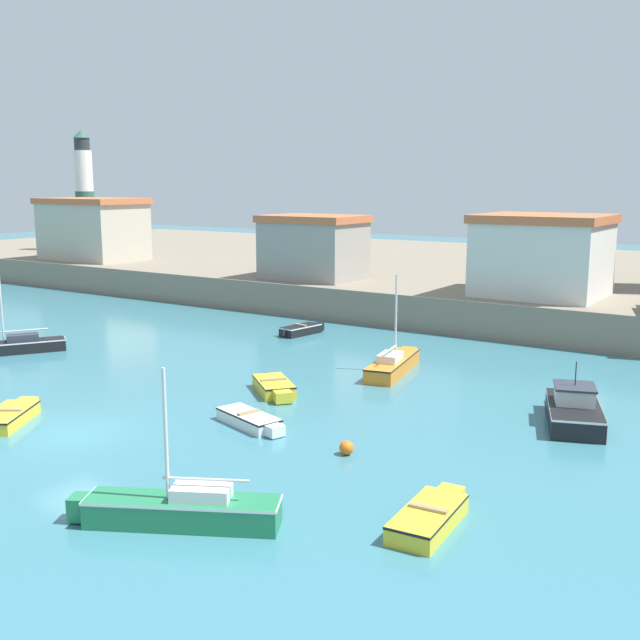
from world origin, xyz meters
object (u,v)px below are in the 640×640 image
object	(u,v)px
dinghy_white_3	(250,419)
dinghy_yellow_6	(9,416)
lighthouse	(85,193)
sailboat_black_5	(11,346)
dinghy_yellow_9	(274,387)
sailboat_green_8	(180,509)
sailboat_orange_1	(393,363)
harbor_shed_far_end	(542,255)
harbor_shed_mid_row	(93,229)
harbor_shed_near_wharf	(313,247)
mooring_buoy	(346,448)
motorboat_black_0	(574,409)
dinghy_yellow_4	(430,516)
dinghy_black_7	(302,329)

from	to	relation	value
dinghy_white_3	dinghy_yellow_6	xyz separation A→B (m)	(-7.80, -4.68, 0.02)
dinghy_white_3	lighthouse	bearing A→B (deg)	146.46
sailboat_black_5	dinghy_yellow_9	distance (m)	16.25
dinghy_white_3	lighthouse	size ratio (longest dim) A/B	0.29
sailboat_black_5	dinghy_yellow_6	world-z (taller)	sailboat_black_5
lighthouse	sailboat_green_8	bearing A→B (deg)	-37.48
sailboat_orange_1	dinghy_yellow_9	xyz separation A→B (m)	(-2.55, -6.01, -0.14)
harbor_shed_far_end	harbor_shed_mid_row	bearing A→B (deg)	-179.72
dinghy_yellow_6	harbor_shed_near_wharf	distance (m)	28.63
sailboat_green_8	harbor_shed_mid_row	world-z (taller)	harbor_shed_mid_row
sailboat_black_5	mooring_buoy	bearing A→B (deg)	-7.69
motorboat_black_0	harbor_shed_far_end	world-z (taller)	harbor_shed_far_end
dinghy_yellow_6	dinghy_yellow_9	world-z (taller)	dinghy_yellow_9
motorboat_black_0	harbor_shed_near_wharf	world-z (taller)	harbor_shed_near_wharf
sailboat_orange_1	harbor_shed_near_wharf	size ratio (longest dim) A/B	0.84
sailboat_orange_1	dinghy_yellow_4	world-z (taller)	sailboat_orange_1
motorboat_black_0	harbor_shed_near_wharf	xyz separation A→B (m)	(-22.64, 16.21, 3.90)
mooring_buoy	harbor_shed_far_end	bearing A→B (deg)	93.03
motorboat_black_0	harbor_shed_far_end	size ratio (longest dim) A/B	0.71
lighthouse	harbor_shed_near_wharf	world-z (taller)	lighthouse
dinghy_white_3	dinghy_yellow_6	bearing A→B (deg)	-149.03
sailboat_orange_1	dinghy_yellow_9	size ratio (longest dim) A/B	1.82
sailboat_orange_1	harbor_shed_near_wharf	bearing A→B (deg)	135.53
sailboat_green_8	motorboat_black_0	bearing A→B (deg)	66.48
motorboat_black_0	dinghy_yellow_4	world-z (taller)	motorboat_black_0
harbor_shed_mid_row	motorboat_black_0	bearing A→B (deg)	-19.88
dinghy_yellow_6	lighthouse	bearing A→B (deg)	137.10
sailboat_orange_1	harbor_shed_far_end	bearing A→B (deg)	79.68
motorboat_black_0	harbor_shed_near_wharf	bearing A→B (deg)	144.41
dinghy_yellow_4	dinghy_yellow_6	distance (m)	16.89
dinghy_white_3	sailboat_green_8	bearing A→B (deg)	-64.15
dinghy_yellow_9	harbor_shed_mid_row	xyz separation A→B (m)	(-34.89, 19.86, 4.59)
dinghy_yellow_4	lighthouse	xyz separation A→B (m)	(-53.86, 33.56, 7.63)
sailboat_black_5	mooring_buoy	world-z (taller)	sailboat_black_5
sailboat_black_5	harbor_shed_mid_row	size ratio (longest dim) A/B	0.59
sailboat_green_8	harbor_shed_near_wharf	world-z (taller)	harbor_shed_near_wharf
dinghy_white_3	dinghy_yellow_9	world-z (taller)	dinghy_yellow_9
dinghy_yellow_6	harbor_shed_far_end	world-z (taller)	harbor_shed_far_end
sailboat_green_8	dinghy_yellow_6	bearing A→B (deg)	166.56
dinghy_black_7	harbor_shed_mid_row	xyz separation A→B (m)	(-28.62, 8.78, 4.59)
dinghy_yellow_6	harbor_shed_far_end	size ratio (longest dim) A/B	0.48
lighthouse	sailboat_black_5	bearing A→B (deg)	-45.53
dinghy_yellow_4	sailboat_black_5	bearing A→B (deg)	166.86
dinghy_white_3	harbor_shed_far_end	xyz separation A→B (m)	(3.21, 24.06, 4.36)
dinghy_black_7	harbor_shed_near_wharf	xyz separation A→B (m)	(-4.62, 8.12, 4.13)
mooring_buoy	lighthouse	xyz separation A→B (m)	(-49.30, 30.26, 7.67)
dinghy_yellow_4	harbor_shed_far_end	xyz separation A→B (m)	(-5.86, 27.93, 4.33)
dinghy_white_3	dinghy_yellow_6	size ratio (longest dim) A/B	0.97
dinghy_black_7	dinghy_yellow_9	bearing A→B (deg)	-60.47
lighthouse	mooring_buoy	bearing A→B (deg)	-31.54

